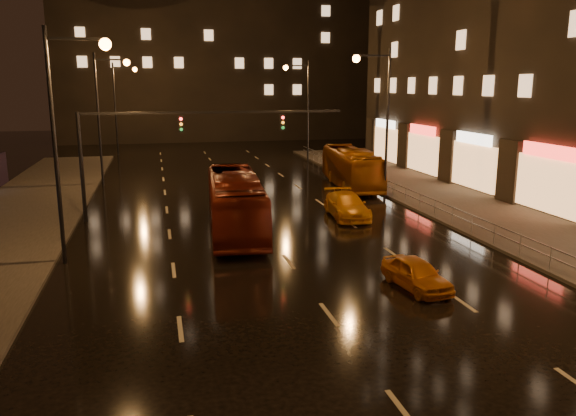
{
  "coord_description": "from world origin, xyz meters",
  "views": [
    {
      "loc": [
        -5.47,
        -13.11,
        7.67
      ],
      "look_at": [
        -0.09,
        9.73,
        2.5
      ],
      "focal_mm": 35.0,
      "sensor_mm": 36.0,
      "label": 1
    }
  ],
  "objects_px": {
    "taxi_far": "(347,205)",
    "bus_red": "(235,203)",
    "taxi_near": "(416,274)",
    "bus_curb": "(351,168)"
  },
  "relations": [
    {
      "from": "bus_red",
      "to": "taxi_near",
      "type": "bearing_deg",
      "value": -57.11
    },
    {
      "from": "taxi_far",
      "to": "bus_red",
      "type": "bearing_deg",
      "value": -161.77
    },
    {
      "from": "bus_red",
      "to": "bus_curb",
      "type": "distance_m",
      "value": 15.46
    },
    {
      "from": "bus_curb",
      "to": "taxi_near",
      "type": "relative_size",
      "value": 3.02
    },
    {
      "from": "bus_red",
      "to": "taxi_far",
      "type": "height_order",
      "value": "bus_red"
    },
    {
      "from": "bus_curb",
      "to": "taxi_far",
      "type": "relative_size",
      "value": 2.16
    },
    {
      "from": "bus_curb",
      "to": "taxi_near",
      "type": "bearing_deg",
      "value": -97.21
    },
    {
      "from": "bus_curb",
      "to": "taxi_far",
      "type": "distance_m",
      "value": 10.33
    },
    {
      "from": "taxi_near",
      "to": "bus_curb",
      "type": "bearing_deg",
      "value": 69.69
    },
    {
      "from": "taxi_near",
      "to": "taxi_far",
      "type": "bearing_deg",
      "value": 76.4
    }
  ]
}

